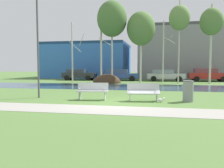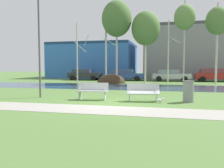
{
  "view_description": "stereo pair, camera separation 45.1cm",
  "coord_description": "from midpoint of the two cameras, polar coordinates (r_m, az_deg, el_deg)",
  "views": [
    {
      "loc": [
        1.97,
        -10.52,
        1.67
      ],
      "look_at": [
        -0.33,
        1.3,
        0.81
      ],
      "focal_mm": 37.58,
      "sensor_mm": 36.0,
      "label": 1
    },
    {
      "loc": [
        2.41,
        -10.43,
        1.67
      ],
      "look_at": [
        -0.33,
        1.3,
        0.81
      ],
      "focal_mm": 37.58,
      "sensor_mm": 36.0,
      "label": 2
    }
  ],
  "objects": [
    {
      "name": "soil_mound",
      "position": [
        25.0,
        -1.78,
        0.26
      ],
      "size": [
        3.03,
        2.52,
        1.89
      ],
      "primitive_type": "ellipsoid",
      "color": "#423021",
      "rests_on": "ground"
    },
    {
      "name": "parked_van_nearest_dark",
      "position": [
        30.85,
        -8.52,
        2.36
      ],
      "size": [
        4.28,
        2.08,
        1.42
      ],
      "color": "#282B30",
      "rests_on": "ground"
    },
    {
      "name": "seagull",
      "position": [
        11.32,
        10.66,
        -3.8
      ],
      "size": [
        0.41,
        0.15,
        0.25
      ],
      "color": "white",
      "rests_on": "ground"
    },
    {
      "name": "parked_sedan_second_blue",
      "position": [
        29.55,
        1.34,
        2.33
      ],
      "size": [
        4.77,
        2.12,
        1.44
      ],
      "color": "#2D4793",
      "rests_on": "ground"
    },
    {
      "name": "birch_center",
      "position": [
        25.63,
        6.54,
        13.23
      ],
      "size": [
        2.99,
        2.99,
        7.56
      ],
      "color": "beige",
      "rests_on": "ground"
    },
    {
      "name": "river_band",
      "position": [
        20.0,
        4.68,
        -0.7
      ],
      "size": [
        80.0,
        6.11,
        0.01
      ],
      "primitive_type": "cube",
      "color": "#2D475B",
      "rests_on": "ground"
    },
    {
      "name": "birch_right",
      "position": [
        25.65,
        15.6,
        15.17
      ],
      "size": [
        2.12,
        2.12,
        8.59
      ],
      "color": "#BCB7A8",
      "rests_on": "ground"
    },
    {
      "name": "building_grey_warehouse",
      "position": [
        37.1,
        16.37,
        7.29
      ],
      "size": [
        12.73,
        8.67,
        7.7
      ],
      "color": "gray",
      "rests_on": "ground"
    },
    {
      "name": "birch_far_right",
      "position": [
        26.41,
        22.58,
        13.74
      ],
      "size": [
        2.29,
        2.29,
        8.06
      ],
      "color": "beige",
      "rests_on": "ground"
    },
    {
      "name": "birch_far_left",
      "position": [
        26.33,
        -10.05,
        7.68
      ],
      "size": [
        1.51,
        2.52,
        6.56
      ],
      "color": "beige",
      "rests_on": "ground"
    },
    {
      "name": "bench_right",
      "position": [
        11.64,
        6.52,
        -1.85
      ],
      "size": [
        1.65,
        0.73,
        0.87
      ],
      "color": "#B2B5B7",
      "rests_on": "ground"
    },
    {
      "name": "paved_path_strip",
      "position": [
        9.23,
        -2.91,
        -6.31
      ],
      "size": [
        60.0,
        1.89,
        0.01
      ],
      "primitive_type": "cube",
      "color": "#9E998E",
      "rests_on": "ground"
    },
    {
      "name": "birch_left",
      "position": [
        26.54,
        -3.06,
        8.64
      ],
      "size": [
        1.59,
        2.68,
        7.37
      ],
      "color": "beige",
      "rests_on": "ground"
    },
    {
      "name": "streetlamp",
      "position": [
        13.7,
        -18.65,
        14.08
      ],
      "size": [
        0.32,
        0.32,
        6.28
      ],
      "color": "#4C4C51",
      "rests_on": "ground"
    },
    {
      "name": "trash_bin",
      "position": [
        11.86,
        17.0,
        -1.6
      ],
      "size": [
        0.53,
        0.53,
        1.03
      ],
      "color": "gray",
      "rests_on": "ground"
    },
    {
      "name": "parked_hatch_third_silver",
      "position": [
        28.98,
        12.35,
        2.16
      ],
      "size": [
        4.45,
        2.04,
        1.38
      ],
      "color": "#B2B5BC",
      "rests_on": "ground"
    },
    {
      "name": "bench_left",
      "position": [
        12.12,
        -5.83,
        -1.61
      ],
      "size": [
        1.65,
        0.73,
        0.87
      ],
      "color": "#B2B5B7",
      "rests_on": "ground"
    },
    {
      "name": "parked_wagon_fourth_red",
      "position": [
        29.86,
        21.82,
        2.14
      ],
      "size": [
        4.51,
        2.07,
        1.54
      ],
      "color": "maroon",
      "rests_on": "ground"
    },
    {
      "name": "ground_plane",
      "position": [
        20.66,
        4.88,
        -0.56
      ],
      "size": [
        120.0,
        120.0,
        0.0
      ],
      "primitive_type": "plane",
      "color": "#517538"
    },
    {
      "name": "building_blue_store",
      "position": [
        38.6,
        -6.06,
        5.62
      ],
      "size": [
        12.69,
        9.75,
        5.43
      ],
      "color": "#3870C6",
      "rests_on": "ground"
    },
    {
      "name": "birch_center_right",
      "position": [
        25.86,
        11.94,
        7.77
      ],
      "size": [
        1.33,
        2.2,
        6.6
      ],
      "color": "beige",
      "rests_on": "ground"
    },
    {
      "name": "birch_center_left",
      "position": [
        25.93,
        -0.52,
        15.55
      ],
      "size": [
        3.19,
        3.19,
        8.77
      ],
      "color": "#BCB7A8",
      "rests_on": "ground"
    }
  ]
}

